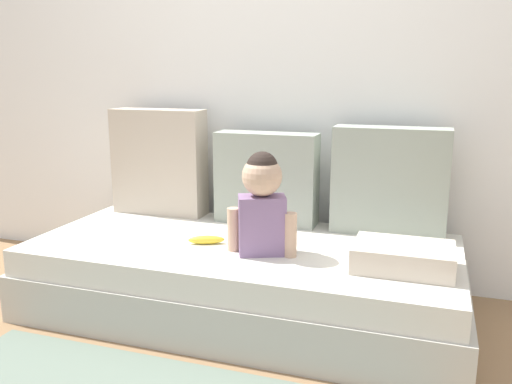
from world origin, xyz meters
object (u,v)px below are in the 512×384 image
object	(u,v)px
throw_pillow_left	(159,162)
throw_pillow_center	(266,178)
throw_pillow_right	(389,181)
folded_blanket	(403,257)
couch	(243,278)
toddler	(262,200)
banana	(206,240)

from	to	relation	value
throw_pillow_left	throw_pillow_center	xyz separation A→B (m)	(0.63, 0.00, -0.05)
throw_pillow_right	folded_blanket	bearing A→B (deg)	-77.56
couch	toddler	bearing A→B (deg)	-41.17
throw_pillow_center	banana	world-z (taller)	throw_pillow_center
couch	throw_pillow_right	distance (m)	0.86
throw_pillow_left	throw_pillow_right	xyz separation A→B (m)	(1.27, 0.00, -0.03)
banana	throw_pillow_left	bearing A→B (deg)	137.11
throw_pillow_right	banana	distance (m)	0.94
throw_pillow_right	toddler	size ratio (longest dim) A/B	1.21
throw_pillow_right	toddler	distance (m)	0.70
couch	throw_pillow_right	size ratio (longest dim) A/B	3.68
toddler	banana	xyz separation A→B (m)	(-0.29, 0.04, -0.23)
throw_pillow_right	toddler	xyz separation A→B (m)	(-0.50, -0.49, -0.02)
throw_pillow_right	banana	bearing A→B (deg)	-150.51
throw_pillow_left	toddler	world-z (taller)	throw_pillow_left
toddler	throw_pillow_center	bearing A→B (deg)	105.36
couch	throw_pillow_right	xyz separation A→B (m)	(0.63, 0.37, 0.44)
throw_pillow_center	banana	distance (m)	0.52
couch	throw_pillow_center	xyz separation A→B (m)	(0.00, 0.37, 0.42)
throw_pillow_right	folded_blanket	xyz separation A→B (m)	(0.11, -0.49, -0.21)
toddler	banana	world-z (taller)	toddler
throw_pillow_center	folded_blanket	world-z (taller)	throw_pillow_center
throw_pillow_left	toddler	bearing A→B (deg)	-32.48
toddler	folded_blanket	xyz separation A→B (m)	(0.61, -0.00, -0.19)
throw_pillow_left	banana	world-z (taller)	throw_pillow_left
banana	folded_blanket	xyz separation A→B (m)	(0.89, -0.04, 0.03)
couch	throw_pillow_right	world-z (taller)	throw_pillow_right
couch	throw_pillow_center	bearing A→B (deg)	90.00
banana	folded_blanket	world-z (taller)	folded_blanket
throw_pillow_left	throw_pillow_center	bearing A→B (deg)	0.00
couch	throw_pillow_center	world-z (taller)	throw_pillow_center
couch	throw_pillow_center	distance (m)	0.56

